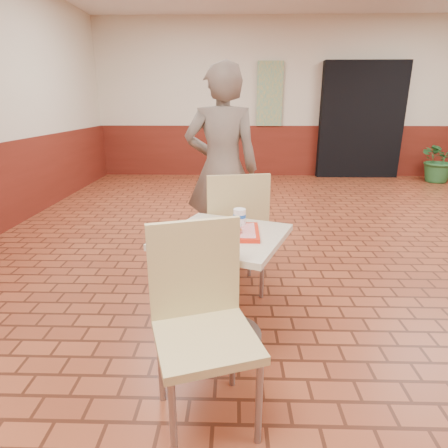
{
  "coord_description": "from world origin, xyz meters",
  "views": [
    {
      "loc": [
        -1.28,
        -2.78,
        1.44
      ],
      "look_at": [
        -1.34,
        -0.71,
        0.77
      ],
      "focal_mm": 30.0,
      "sensor_mm": 36.0,
      "label": 1
    }
  ],
  "objects_px": {
    "serving_tray": "(224,232)",
    "paper_cup": "(240,216)",
    "customer": "(222,170)",
    "long_john_donut": "(229,229)",
    "chair_main_back": "(235,228)",
    "ring_donut": "(213,225)",
    "chair_main_front": "(201,314)",
    "main_table": "(224,269)",
    "potted_plant": "(441,159)"
  },
  "relations": [
    {
      "from": "chair_main_front",
      "to": "long_john_donut",
      "type": "bearing_deg",
      "value": 59.32
    },
    {
      "from": "potted_plant",
      "to": "long_john_donut",
      "type": "bearing_deg",
      "value": -127.31
    },
    {
      "from": "chair_main_front",
      "to": "potted_plant",
      "type": "relative_size",
      "value": 1.07
    },
    {
      "from": "chair_main_front",
      "to": "serving_tray",
      "type": "xyz_separation_m",
      "value": [
        0.09,
        0.59,
        0.2
      ]
    },
    {
      "from": "ring_donut",
      "to": "long_john_donut",
      "type": "xyz_separation_m",
      "value": [
        0.1,
        -0.09,
        0.01
      ]
    },
    {
      "from": "chair_main_back",
      "to": "ring_donut",
      "type": "height_order",
      "value": "chair_main_back"
    },
    {
      "from": "chair_main_front",
      "to": "ring_donut",
      "type": "height_order",
      "value": "chair_main_front"
    },
    {
      "from": "ring_donut",
      "to": "paper_cup",
      "type": "bearing_deg",
      "value": 22.27
    },
    {
      "from": "ring_donut",
      "to": "potted_plant",
      "type": "height_order",
      "value": "potted_plant"
    },
    {
      "from": "main_table",
      "to": "ring_donut",
      "type": "bearing_deg",
      "value": 148.25
    },
    {
      "from": "long_john_donut",
      "to": "chair_main_front",
      "type": "bearing_deg",
      "value": -102.45
    },
    {
      "from": "main_table",
      "to": "serving_tray",
      "type": "xyz_separation_m",
      "value": [
        0.0,
        0.0,
        0.24
      ]
    },
    {
      "from": "chair_main_back",
      "to": "long_john_donut",
      "type": "distance_m",
      "value": 0.68
    },
    {
      "from": "customer",
      "to": "paper_cup",
      "type": "height_order",
      "value": "customer"
    },
    {
      "from": "chair_main_front",
      "to": "potted_plant",
      "type": "height_order",
      "value": "chair_main_front"
    },
    {
      "from": "customer",
      "to": "chair_main_front",
      "type": "bearing_deg",
      "value": 86.07
    },
    {
      "from": "main_table",
      "to": "customer",
      "type": "distance_m",
      "value": 1.26
    },
    {
      "from": "ring_donut",
      "to": "paper_cup",
      "type": "xyz_separation_m",
      "value": [
        0.16,
        0.07,
        0.03
      ]
    },
    {
      "from": "paper_cup",
      "to": "customer",
      "type": "bearing_deg",
      "value": 97.44
    },
    {
      "from": "chair_main_front",
      "to": "customer",
      "type": "distance_m",
      "value": 1.81
    },
    {
      "from": "main_table",
      "to": "paper_cup",
      "type": "bearing_deg",
      "value": 49.77
    },
    {
      "from": "customer",
      "to": "ring_donut",
      "type": "bearing_deg",
      "value": 86.31
    },
    {
      "from": "ring_donut",
      "to": "potted_plant",
      "type": "bearing_deg",
      "value": 51.47
    },
    {
      "from": "customer",
      "to": "potted_plant",
      "type": "bearing_deg",
      "value": -138.41
    },
    {
      "from": "main_table",
      "to": "chair_main_front",
      "type": "bearing_deg",
      "value": -98.47
    },
    {
      "from": "serving_tray",
      "to": "potted_plant",
      "type": "height_order",
      "value": "potted_plant"
    },
    {
      "from": "serving_tray",
      "to": "chair_main_front",
      "type": "bearing_deg",
      "value": -98.47
    },
    {
      "from": "chair_main_front",
      "to": "long_john_donut",
      "type": "distance_m",
      "value": 0.6
    },
    {
      "from": "chair_main_front",
      "to": "customer",
      "type": "bearing_deg",
      "value": 70.53
    },
    {
      "from": "serving_tray",
      "to": "potted_plant",
      "type": "relative_size",
      "value": 0.47
    },
    {
      "from": "serving_tray",
      "to": "paper_cup",
      "type": "xyz_separation_m",
      "value": [
        0.09,
        0.11,
        0.06
      ]
    },
    {
      "from": "main_table",
      "to": "ring_donut",
      "type": "height_order",
      "value": "ring_donut"
    },
    {
      "from": "main_table",
      "to": "long_john_donut",
      "type": "relative_size",
      "value": 4.41
    },
    {
      "from": "ring_donut",
      "to": "potted_plant",
      "type": "distance_m",
      "value": 6.44
    },
    {
      "from": "chair_main_front",
      "to": "paper_cup",
      "type": "height_order",
      "value": "chair_main_front"
    },
    {
      "from": "customer",
      "to": "serving_tray",
      "type": "xyz_separation_m",
      "value": [
        0.05,
        -1.19,
        -0.16
      ]
    },
    {
      "from": "serving_tray",
      "to": "potted_plant",
      "type": "xyz_separation_m",
      "value": [
        3.94,
        5.07,
        -0.28
      ]
    },
    {
      "from": "chair_main_back",
      "to": "paper_cup",
      "type": "bearing_deg",
      "value": 81.17
    },
    {
      "from": "chair_main_back",
      "to": "serving_tray",
      "type": "height_order",
      "value": "chair_main_back"
    },
    {
      "from": "serving_tray",
      "to": "potted_plant",
      "type": "bearing_deg",
      "value": 52.19
    },
    {
      "from": "long_john_donut",
      "to": "ring_donut",
      "type": "bearing_deg",
      "value": 137.13
    },
    {
      "from": "customer",
      "to": "long_john_donut",
      "type": "xyz_separation_m",
      "value": [
        0.08,
        -1.24,
        -0.13
      ]
    },
    {
      "from": "chair_main_back",
      "to": "potted_plant",
      "type": "xyz_separation_m",
      "value": [
        3.87,
        4.48,
        -0.1
      ]
    },
    {
      "from": "serving_tray",
      "to": "paper_cup",
      "type": "distance_m",
      "value": 0.16
    },
    {
      "from": "paper_cup",
      "to": "chair_main_back",
      "type": "bearing_deg",
      "value": 93.19
    },
    {
      "from": "customer",
      "to": "ring_donut",
      "type": "relative_size",
      "value": 19.08
    },
    {
      "from": "ring_donut",
      "to": "customer",
      "type": "bearing_deg",
      "value": 88.99
    },
    {
      "from": "ring_donut",
      "to": "potted_plant",
      "type": "xyz_separation_m",
      "value": [
        4.0,
        5.03,
        -0.31
      ]
    },
    {
      "from": "serving_tray",
      "to": "long_john_donut",
      "type": "height_order",
      "value": "long_john_donut"
    },
    {
      "from": "potted_plant",
      "to": "main_table",
      "type": "bearing_deg",
      "value": -127.81
    }
  ]
}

